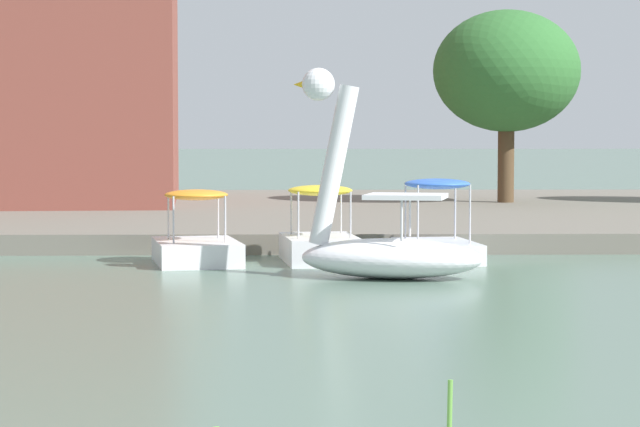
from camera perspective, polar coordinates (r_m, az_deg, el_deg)
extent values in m
cube|color=#6B665B|center=(37.08, -2.48, 0.03)|extent=(113.99, 22.01, 0.42)
ellipsoid|color=white|center=(21.85, 3.17, -2.00)|extent=(3.32, 2.05, 0.68)
cylinder|color=white|center=(21.92, 0.62, 2.15)|extent=(0.92, 0.52, 2.76)
sphere|color=white|center=(21.99, -0.07, 5.74)|extent=(0.67, 0.67, 0.56)
cone|color=yellow|center=(22.03, -0.65, 5.73)|extent=(0.48, 0.39, 0.31)
cube|color=white|center=(21.74, 3.83, 0.76)|extent=(1.54, 1.43, 0.08)
cylinder|color=silver|center=(22.29, 4.00, -0.10)|extent=(0.04, 0.04, 0.72)
cylinder|color=silver|center=(21.24, 3.64, -0.27)|extent=(0.04, 0.04, 0.72)
cube|color=white|center=(24.46, -5.48, -1.71)|extent=(1.93, 2.61, 0.44)
ellipsoid|color=orange|center=(24.38, -5.50, 0.83)|extent=(1.42, 1.49, 0.20)
cylinder|color=#B7B7BF|center=(24.87, -6.72, -0.13)|extent=(0.04, 0.04, 0.87)
cylinder|color=#B7B7BF|center=(24.98, -4.53, -0.10)|extent=(0.04, 0.04, 0.87)
cylinder|color=#B7B7BF|center=(23.85, -6.50, -0.28)|extent=(0.04, 0.04, 0.87)
cylinder|color=#B7B7BF|center=(23.96, -4.22, -0.25)|extent=(0.04, 0.04, 0.87)
cube|color=white|center=(24.62, 0.01, -1.59)|extent=(1.61, 2.47, 0.50)
ellipsoid|color=yellow|center=(24.55, 0.01, 1.03)|extent=(1.39, 1.63, 0.20)
cylinder|color=#B7B7BF|center=(25.11, -1.28, 0.08)|extent=(0.04, 0.04, 0.87)
cylinder|color=#B7B7BF|center=(25.23, 0.93, 0.10)|extent=(0.04, 0.04, 0.87)
cylinder|color=#B7B7BF|center=(23.92, -0.96, -0.08)|extent=(0.04, 0.04, 0.87)
cylinder|color=#B7B7BF|center=(24.05, 1.36, -0.06)|extent=(0.04, 0.04, 0.87)
cube|color=white|center=(24.92, 5.19, -1.68)|extent=(1.63, 2.41, 0.39)
ellipsoid|color=blue|center=(24.84, 5.21, 1.32)|extent=(1.41, 1.59, 0.20)
cylinder|color=#B7B7BF|center=(25.33, 3.80, 0.11)|extent=(0.04, 0.04, 1.11)
cylinder|color=#B7B7BF|center=(25.55, 6.01, 0.13)|extent=(0.04, 0.04, 1.11)
cylinder|color=#B7B7BF|center=(24.19, 4.35, -0.05)|extent=(0.04, 0.04, 1.11)
cylinder|color=#B7B7BF|center=(24.42, 6.65, -0.03)|extent=(0.04, 0.04, 1.11)
cylinder|color=#4C3823|center=(39.22, 8.24, 3.31)|extent=(0.49, 0.49, 3.86)
ellipsoid|color=#2D662D|center=(39.27, 8.26, 6.26)|extent=(6.00, 6.23, 3.65)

